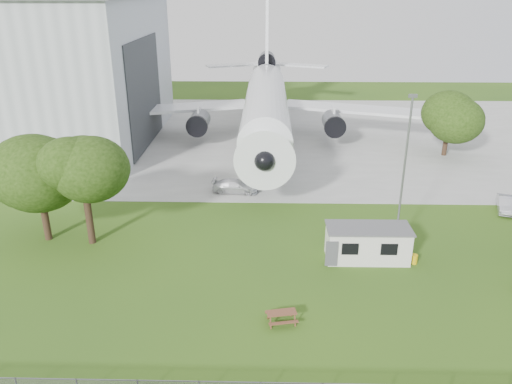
{
  "coord_description": "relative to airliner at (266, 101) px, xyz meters",
  "views": [
    {
      "loc": [
        -1.78,
        -28.21,
        18.98
      ],
      "look_at": [
        -2.64,
        8.0,
        4.0
      ],
      "focal_mm": 35.0,
      "sensor_mm": 36.0,
      "label": 1
    }
  ],
  "objects": [
    {
      "name": "car_apron_van",
      "position": [
        -2.93,
        -18.32,
        -4.61
      ],
      "size": [
        4.67,
        2.27,
        1.31
      ],
      "primitive_type": "imported",
      "rotation": [
        0.0,
        0.0,
        1.47
      ],
      "color": "silver",
      "rests_on": "ground"
    },
    {
      "name": "ground",
      "position": [
        2.0,
        -35.86,
        -5.27
      ],
      "size": [
        160.0,
        160.0,
        0.0
      ],
      "primitive_type": "plane",
      "color": "#426A1A"
    },
    {
      "name": "concrete_apron",
      "position": [
        2.0,
        2.14,
        -5.25
      ],
      "size": [
        120.0,
        46.0,
        0.03
      ],
      "primitive_type": "cube",
      "color": "#B7B7B2",
      "rests_on": "ground"
    },
    {
      "name": "site_cabin",
      "position": [
        7.74,
        -31.11,
        -3.96
      ],
      "size": [
        6.76,
        2.73,
        2.62
      ],
      "color": "silver",
      "rests_on": "ground"
    },
    {
      "name": "picnic_west",
      "position": [
        1.17,
        -38.98,
        -5.27
      ],
      "size": [
        2.05,
        1.82,
        0.76
      ],
      "primitive_type": null,
      "rotation": [
        0.0,
        0.0,
        0.19
      ],
      "color": "brown",
      "rests_on": "ground"
    },
    {
      "name": "tree_far_apron",
      "position": [
        21.63,
        -5.94,
        -0.69
      ],
      "size": [
        6.38,
        6.38,
        7.78
      ],
      "color": "#382619",
      "rests_on": "ground"
    },
    {
      "name": "airliner",
      "position": [
        0.0,
        0.0,
        0.0
      ],
      "size": [
        46.36,
        47.73,
        17.69
      ],
      "color": "white",
      "rests_on": "ground"
    },
    {
      "name": "lamp_mast",
      "position": [
        10.2,
        -29.66,
        0.73
      ],
      "size": [
        0.16,
        0.16,
        12.0
      ],
      "primitive_type": "cylinder",
      "color": "slate",
      "rests_on": "ground"
    },
    {
      "name": "tree_west_small",
      "position": [
        -13.71,
        -29.06,
        0.99
      ],
      "size": [
        6.08,
        6.08,
        9.32
      ],
      "color": "#382619",
      "rests_on": "ground"
    },
    {
      "name": "car_ne_sedan",
      "position": [
        21.95,
        -22.14,
        -4.63
      ],
      "size": [
        2.5,
        4.1,
        1.28
      ],
      "primitive_type": "imported",
      "rotation": [
        0.0,
        0.0,
        -0.32
      ],
      "color": "#B4B6BC",
      "rests_on": "ground"
    },
    {
      "name": "tree_west_big",
      "position": [
        -17.45,
        -28.54,
        0.6
      ],
      "size": [
        7.49,
        7.49,
        9.62
      ],
      "color": "#382619",
      "rests_on": "ground"
    }
  ]
}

